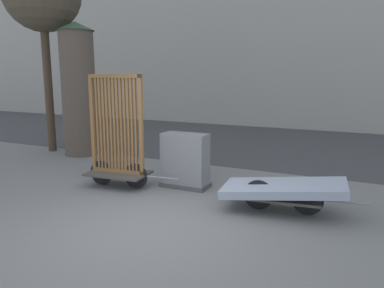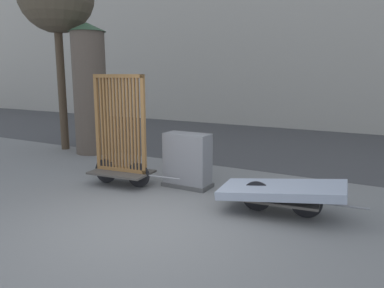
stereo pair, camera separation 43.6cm
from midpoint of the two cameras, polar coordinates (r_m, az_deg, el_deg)
The scene contains 6 objects.
ground_plane at distance 5.73m, azimuth -5.50°, elevation -12.50°, with size 60.00×60.00×0.00m, color slate.
road_strip at distance 12.48m, azimuth 14.77°, elevation -0.06°, with size 56.00×7.23×0.01m.
bike_cart_with_bedframe at distance 7.63m, azimuth -9.19°, elevation -0.22°, with size 1.95×0.87×2.24m.
bike_cart_with_mattress at distance 6.29m, azimuth 15.43°, elevation -7.00°, with size 2.33×1.12×0.58m.
utility_cabinet at distance 7.49m, azimuth 0.96°, elevation -2.82°, with size 0.97×0.49×1.09m.
advertising_column at distance 10.92m, azimuth -14.19°, elevation 8.19°, with size 1.03×1.03×3.62m.
Camera 2 is at (3.23, -4.21, 2.25)m, focal length 35.00 mm.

